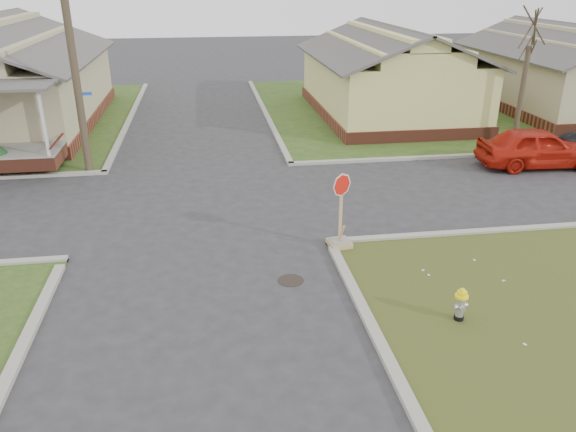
{
  "coord_description": "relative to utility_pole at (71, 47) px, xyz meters",
  "views": [
    {
      "loc": [
        0.34,
        -12.52,
        6.98
      ],
      "look_at": [
        2.35,
        1.0,
        1.1
      ],
      "focal_mm": 35.0,
      "sensor_mm": 36.0,
      "label": 1
    }
  ],
  "objects": [
    {
      "name": "red_sedan",
      "position": [
        17.33,
        -1.9,
        -3.88
      ],
      "size": [
        4.69,
        2.12,
        1.57
      ],
      "primitive_type": "imported",
      "rotation": [
        0.0,
        0.0,
        1.51
      ],
      "color": "#B31A0C",
      "rests_on": "ground"
    },
    {
      "name": "fire_hydrant",
      "position": [
        9.77,
        -11.7,
        -4.18
      ],
      "size": [
        0.29,
        0.29,
        0.78
      ],
      "rotation": [
        0.0,
        0.0,
        0.2
      ],
      "color": "black",
      "rests_on": "ground"
    },
    {
      "name": "stop_sign",
      "position": [
        8.02,
        -7.76,
        -4.15
      ],
      "size": [
        0.6,
        0.59,
        2.13
      ],
      "rotation": [
        0.0,
        0.0,
        0.15
      ],
      "color": "tan",
      "rests_on": "ground"
    },
    {
      "name": "manhole",
      "position": [
        6.4,
        -9.4,
        -4.66
      ],
      "size": [
        0.64,
        0.64,
        0.01
      ],
      "primitive_type": "cylinder",
      "color": "black",
      "rests_on": "ground"
    },
    {
      "name": "tree_mid_right",
      "position": [
        18.2,
        1.3,
        -2.51
      ],
      "size": [
        0.22,
        0.22,
        4.2
      ],
      "primitive_type": "cylinder",
      "color": "#3B3022",
      "rests_on": "verge_far_right"
    },
    {
      "name": "ground",
      "position": [
        4.2,
        -8.9,
        -4.66
      ],
      "size": [
        120.0,
        120.0,
        0.0
      ],
      "primitive_type": "plane",
      "color": "#2C2B2E",
      "rests_on": "ground"
    },
    {
      "name": "side_house_tan",
      "position": [
        24.2,
        7.6,
        -2.47
      ],
      "size": [
        7.6,
        11.6,
        4.7
      ],
      "color": "brown",
      "rests_on": "ground"
    },
    {
      "name": "curbs",
      "position": [
        4.2,
        -3.9,
        -4.66
      ],
      "size": [
        80.0,
        40.0,
        0.12
      ],
      "primitive_type": null,
      "color": "#98968A",
      "rests_on": "ground"
    },
    {
      "name": "utility_pole",
      "position": [
        0.0,
        0.0,
        0.0
      ],
      "size": [
        1.8,
        0.28,
        9.0
      ],
      "color": "#3B3022",
      "rests_on": "ground"
    },
    {
      "name": "side_house_yellow",
      "position": [
        14.2,
        7.6,
        -2.47
      ],
      "size": [
        7.6,
        11.6,
        4.7
      ],
      "color": "brown",
      "rests_on": "ground"
    },
    {
      "name": "verge_far_right",
      "position": [
        26.2,
        9.1,
        -4.64
      ],
      "size": [
        37.0,
        19.0,
        0.05
      ],
      "primitive_type": "cube",
      "color": "#2C4819",
      "rests_on": "ground"
    }
  ]
}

